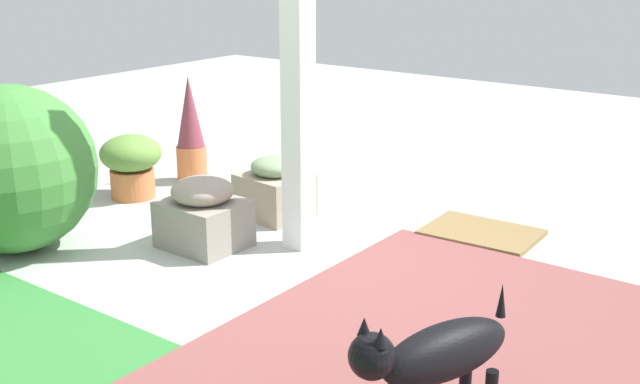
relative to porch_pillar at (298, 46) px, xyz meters
The scene contains 10 objects.
ground_plane 1.14m from the porch_pillar, 131.34° to the left, with size 12.00×12.00×0.00m, color #AAAFA9.
brick_path 1.78m from the porch_pillar, 152.08° to the left, with size 1.80×2.40×0.02m, color brown.
porch_pillar is the anchor object (origin of this frame).
stone_planter_nearest 1.07m from the porch_pillar, 35.42° to the right, with size 0.43×0.39×0.38m.
stone_planter_near 1.06m from the porch_pillar, 36.59° to the left, with size 0.44×0.39×0.40m.
round_shrub 1.67m from the porch_pillar, 38.10° to the left, with size 0.91×0.91×0.91m, color #3D7D35.
terracotta_pot_spiky 1.67m from the porch_pillar, 21.43° to the right, with size 0.21×0.21×0.75m.
terracotta_pot_broad 1.68m from the porch_pillar, ahead, with size 0.40×0.40×0.42m.
dog 1.97m from the porch_pillar, 143.28° to the left, with size 0.36×0.67×0.47m.
doormat 1.52m from the porch_pillar, 133.99° to the right, with size 0.63×0.46×0.03m, color olive.
Camera 1 is at (-2.37, 3.02, 1.60)m, focal length 44.36 mm.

